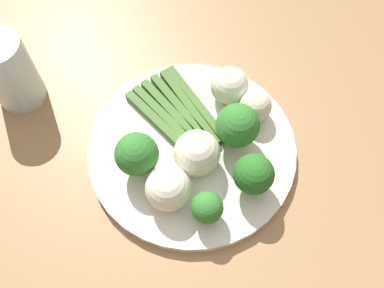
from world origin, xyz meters
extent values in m
cube|color=#9E754C|center=(0.00, 0.00, 0.72)|extent=(1.12, 1.04, 0.04)
cylinder|color=#9E754C|center=(0.50, -0.46, 0.35)|extent=(0.07, 0.07, 0.70)
cylinder|color=brown|center=(0.18, -0.59, 0.23)|extent=(0.04, 0.04, 0.45)
cylinder|color=silver|center=(0.07, -0.05, 0.75)|extent=(0.29, 0.29, 0.01)
cube|color=#3D6626|center=(0.14, -0.06, 0.76)|extent=(0.14, 0.07, 0.01)
cube|color=#3D6626|center=(0.13, -0.05, 0.76)|extent=(0.14, 0.07, 0.01)
cube|color=#3D6626|center=(0.13, -0.04, 0.76)|extent=(0.14, 0.08, 0.01)
cube|color=#3D6626|center=(0.12, -0.03, 0.76)|extent=(0.13, 0.09, 0.01)
cube|color=#3D6626|center=(0.11, -0.02, 0.76)|extent=(0.13, 0.09, 0.01)
cube|color=#3D6626|center=(0.11, -0.01, 0.76)|extent=(0.13, 0.09, 0.01)
cylinder|color=#609E3D|center=(0.07, -0.11, 0.77)|extent=(0.02, 0.02, 0.02)
sphere|color=#337A2D|center=(0.07, -0.11, 0.80)|extent=(0.06, 0.06, 0.06)
cylinder|color=#609E3D|center=(0.05, 0.03, 0.77)|extent=(0.02, 0.02, 0.02)
sphere|color=#337A2D|center=(0.05, 0.03, 0.80)|extent=(0.06, 0.06, 0.06)
cylinder|color=#568E33|center=(0.00, -0.11, 0.77)|extent=(0.02, 0.02, 0.02)
sphere|color=#286B23|center=(0.00, -0.11, 0.80)|extent=(0.05, 0.05, 0.05)
cylinder|color=#609E3D|center=(-0.03, -0.05, 0.76)|extent=(0.01, 0.01, 0.01)
sphere|color=#337A2D|center=(-0.03, -0.05, 0.79)|extent=(0.04, 0.04, 0.04)
sphere|color=white|center=(0.15, -0.11, 0.78)|extent=(0.06, 0.06, 0.06)
sphere|color=silver|center=(0.04, -0.05, 0.79)|extent=(0.06, 0.06, 0.06)
sphere|color=white|center=(0.00, -0.01, 0.79)|extent=(0.06, 0.06, 0.06)
sphere|color=beige|center=(0.11, -0.14, 0.78)|extent=(0.05, 0.05, 0.05)
cylinder|color=silver|center=(0.20, 0.20, 0.80)|extent=(0.07, 0.07, 0.11)
camera|label=1|loc=(-0.19, -0.01, 1.26)|focal=38.11mm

